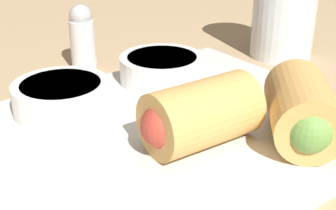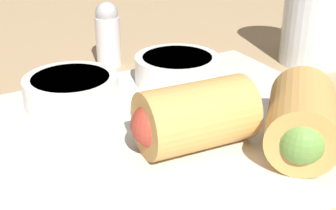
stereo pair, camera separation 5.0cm
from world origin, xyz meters
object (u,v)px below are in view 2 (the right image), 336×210
(drinking_glass, at_px, (317,10))
(salt_shaker, at_px, (105,35))
(dipping_bowl_near, at_px, (71,89))
(serving_plate, at_px, (168,135))
(dipping_bowl_far, at_px, (177,68))

(drinking_glass, bearing_deg, salt_shaker, 154.18)
(dipping_bowl_near, height_order, drinking_glass, drinking_glass)
(serving_plate, relative_size, dipping_bowl_far, 3.87)
(serving_plate, xyz_separation_m, dipping_bowl_far, (0.05, 0.08, 0.02))
(serving_plate, height_order, salt_shaker, salt_shaker)
(drinking_glass, bearing_deg, dipping_bowl_near, -178.47)
(dipping_bowl_far, xyz_separation_m, salt_shaker, (-0.03, 0.11, 0.01))
(salt_shaker, bearing_deg, dipping_bowl_far, -74.36)
(dipping_bowl_far, xyz_separation_m, drinking_glass, (0.18, 0.01, 0.03))
(serving_plate, distance_m, dipping_bowl_near, 0.10)
(serving_plate, bearing_deg, drinking_glass, 20.06)
(serving_plate, xyz_separation_m, drinking_glass, (0.24, 0.09, 0.05))
(serving_plate, distance_m, drinking_glass, 0.26)
(drinking_glass, xyz_separation_m, salt_shaker, (-0.22, 0.10, -0.02))
(serving_plate, distance_m, dipping_bowl_far, 0.10)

